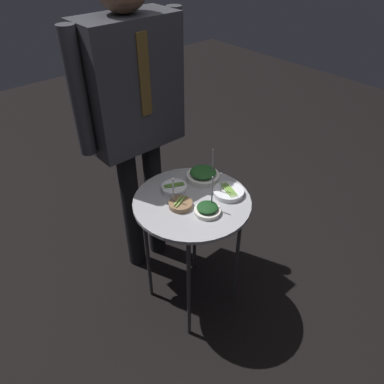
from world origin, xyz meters
TOP-DOWN VIEW (x-y plane):
  - ground_plane at (0.00, 0.00)m, footprint 8.00×8.00m
  - serving_cart at (0.00, 0.00)m, footprint 0.57×0.57m
  - bowl_spinach_near_rim at (-0.01, -0.12)m, footprint 0.12×0.12m
  - bowl_asparagus_far_rim at (-0.01, 0.12)m, footprint 0.13×0.13m
  - bowl_spinach_back_left at (0.16, 0.10)m, footprint 0.17×0.17m
  - bowl_asparagus_mid_left at (-0.07, 0.01)m, footprint 0.11×0.11m
  - bowl_asparagus_mid_right at (0.17, -0.08)m, footprint 0.15×0.15m
  - waiter_figure at (0.01, 0.46)m, footprint 0.63×0.24m

SIDE VIEW (x-z plane):
  - ground_plane at x=0.00m, z-range 0.00..0.00m
  - serving_cart at x=0.00m, z-range 0.30..1.02m
  - bowl_asparagus_mid_right at x=0.17m, z-range 0.67..0.81m
  - bowl_asparagus_far_rim at x=-0.01m, z-range 0.72..0.76m
  - bowl_asparagus_mid_left at x=-0.07m, z-range 0.66..0.82m
  - bowl_spinach_near_rim at x=-0.01m, z-range 0.66..0.84m
  - bowl_spinach_back_left at x=0.16m, z-range 0.66..0.84m
  - waiter_figure at x=0.01m, z-range 0.23..1.94m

